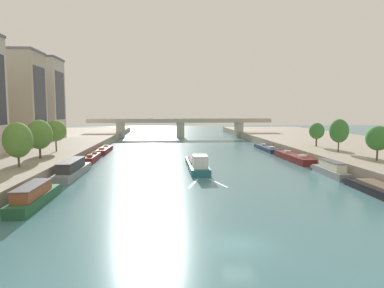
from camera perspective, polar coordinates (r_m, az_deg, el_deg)
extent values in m
plane|color=#42757F|center=(28.26, 7.80, -16.14)|extent=(400.00, 400.00, 0.00)
cube|color=gray|center=(88.27, -27.56, -1.06)|extent=(36.00, 170.00, 2.16)
cube|color=gray|center=(93.33, 25.16, -0.62)|extent=(36.00, 170.00, 2.16)
cube|color=#23666B|center=(61.56, 0.77, -3.61)|extent=(3.15, 16.60, 1.06)
cube|color=#23666B|center=(70.06, 0.11, -2.38)|extent=(2.95, 1.23, 0.89)
cube|color=#23666B|center=(61.48, 0.77, -3.09)|extent=(3.21, 16.60, 0.06)
cube|color=white|center=(55.77, 1.32, -2.90)|extent=(2.34, 3.32, 2.05)
cube|color=black|center=(57.37, 1.15, -2.35)|extent=(1.86, 0.04, 0.57)
cube|color=brown|center=(63.08, 0.63, -2.67)|extent=(2.45, 8.63, 0.36)
cylinder|color=#232328|center=(56.54, 1.72, -3.27)|extent=(0.07, 0.07, 1.10)
cube|color=silver|center=(49.61, 4.38, -6.50)|extent=(2.02, 5.86, 0.03)
cube|color=silver|center=(49.19, 0.20, -6.59)|extent=(1.98, 5.87, 0.03)
cube|color=#235633|center=(42.10, -24.64, -8.46)|extent=(2.33, 10.93, 1.12)
cube|color=#235633|center=(47.43, -22.24, -6.67)|extent=(2.18, 1.24, 0.93)
cube|color=#235633|center=(41.97, -24.68, -7.68)|extent=(2.37, 10.93, 0.06)
cube|color=#9E5133|center=(41.34, -24.97, -7.02)|extent=(1.90, 7.00, 1.17)
cube|color=#4C4C51|center=(41.21, -25.01, -6.17)|extent=(2.04, 7.21, 0.08)
cylinder|color=#232328|center=(38.74, -25.90, -7.94)|extent=(0.07, 0.07, 1.10)
cube|color=gray|center=(57.69, -19.14, -4.52)|extent=(2.71, 13.88, 1.14)
cube|color=gray|center=(64.60, -17.42, -3.29)|extent=(2.40, 1.27, 0.94)
cube|color=gray|center=(57.59, -19.16, -3.93)|extent=(2.76, 13.88, 0.06)
cube|color=#38383D|center=(56.81, -19.37, -3.30)|extent=(2.18, 8.89, 1.43)
cube|color=#4C4C51|center=(56.70, -19.39, -2.55)|extent=(2.34, 9.15, 0.08)
cylinder|color=#232328|center=(53.45, -19.98, -4.05)|extent=(0.07, 0.07, 1.10)
cube|color=maroon|center=(73.45, -16.15, -2.27)|extent=(1.89, 9.97, 1.16)
cube|color=maroon|center=(78.62, -15.43, -1.66)|extent=(1.67, 1.27, 0.95)
cube|color=maroon|center=(73.37, -16.16, -1.80)|extent=(1.93, 9.97, 0.06)
cube|color=#9E5133|center=(75.47, -15.86, -1.41)|extent=(0.88, 0.91, 0.40)
cube|color=#9E5133|center=(70.63, -16.59, -1.88)|extent=(0.97, 1.11, 0.48)
cylinder|color=#232328|center=(70.34, -16.42, -1.65)|extent=(0.07, 0.07, 1.10)
cube|color=maroon|center=(87.66, -14.32, -0.99)|extent=(2.34, 12.58, 1.07)
cube|color=maroon|center=(94.15, -13.65, -0.46)|extent=(2.17, 1.24, 0.90)
cube|color=maroon|center=(87.59, -14.33, -0.63)|extent=(2.39, 12.58, 0.06)
cube|color=beige|center=(90.28, -14.04, -0.29)|extent=(1.14, 0.91, 0.40)
cube|color=beige|center=(84.12, -14.73, -0.71)|extent=(1.26, 1.11, 0.48)
cylinder|color=#232328|center=(83.78, -14.53, -0.51)|extent=(0.07, 0.07, 1.10)
cube|color=black|center=(54.07, 25.31, -5.45)|extent=(2.95, 1.28, 0.82)
cube|color=brown|center=(48.60, 28.88, -6.09)|extent=(2.60, 7.82, 0.36)
cube|color=gray|center=(59.48, 21.99, -4.39)|extent=(2.31, 10.10, 0.98)
cube|color=gray|center=(64.31, 20.00, -3.50)|extent=(1.93, 1.27, 0.85)
cube|color=gray|center=(59.40, 22.00, -3.90)|extent=(2.35, 10.10, 0.06)
cube|color=beige|center=(58.84, 22.23, -3.32)|extent=(1.84, 6.48, 1.30)
cube|color=#4C4C51|center=(58.74, 22.26, -2.66)|extent=(1.96, 6.67, 0.08)
cylinder|color=#232328|center=(56.75, 23.57, -3.80)|extent=(0.07, 0.07, 1.10)
cube|color=maroon|center=(73.86, 16.49, -2.20)|extent=(3.00, 15.25, 1.25)
cube|color=maroon|center=(81.20, 14.39, -1.36)|extent=(2.56, 1.31, 1.00)
cube|color=maroon|center=(73.78, 16.51, -1.70)|extent=(3.05, 15.25, 0.06)
cube|color=beige|center=(76.83, 15.57, -1.21)|extent=(1.35, 0.93, 0.40)
cube|color=beige|center=(69.86, 17.83, -1.92)|extent=(1.49, 1.13, 0.48)
cylinder|color=#232328|center=(69.70, 18.24, -1.69)|extent=(0.07, 0.07, 1.10)
cube|color=#1E284C|center=(91.24, 12.28, -0.74)|extent=(2.69, 14.43, 0.91)
cube|color=#1E284C|center=(98.44, 10.99, -0.20)|extent=(2.48, 1.21, 0.82)
cube|color=#1E284C|center=(91.19, 12.28, -0.44)|extent=(2.74, 14.43, 0.06)
cube|color=white|center=(94.18, 11.72, -0.09)|extent=(1.31, 0.91, 0.40)
cube|color=white|center=(87.33, 13.06, -0.54)|extent=(1.44, 1.11, 0.48)
cylinder|color=#232328|center=(87.15, 13.37, -0.36)|extent=(0.07, 0.07, 1.10)
cylinder|color=brown|center=(55.58, -26.81, -2.19)|extent=(0.30, 0.30, 2.58)
ellipsoid|color=#568438|center=(55.30, -26.93, 0.58)|extent=(4.04, 4.04, 5.12)
cylinder|color=brown|center=(64.48, -23.89, -0.98)|extent=(0.36, 0.36, 2.75)
ellipsoid|color=#568438|center=(64.24, -23.99, 1.46)|extent=(4.28, 4.28, 5.03)
cylinder|color=brown|center=(73.87, -21.61, 0.00)|extent=(0.28, 0.28, 3.02)
ellipsoid|color=#568438|center=(73.68, -21.69, 2.06)|extent=(4.11, 4.11, 4.19)
cylinder|color=brown|center=(63.82, 28.36, -1.31)|extent=(0.29, 0.29, 2.60)
ellipsoid|color=#387533|center=(63.60, 28.47, 0.85)|extent=(3.84, 3.84, 4.01)
cylinder|color=brown|center=(73.43, 23.11, -0.12)|extent=(0.27, 0.27, 2.93)
ellipsoid|color=#387533|center=(73.22, 23.20, 2.02)|extent=(3.65, 3.65, 4.63)
cylinder|color=brown|center=(83.32, 19.93, 0.49)|extent=(0.36, 0.36, 2.51)
ellipsoid|color=#387533|center=(83.16, 19.98, 2.05)|extent=(3.37, 3.37, 3.70)
cube|color=#B2A38E|center=(91.46, -28.12, 6.56)|extent=(14.34, 9.51, 21.53)
cube|color=slate|center=(92.41, -28.45, 13.40)|extent=(14.77, 9.79, 0.50)
cube|color=#232833|center=(88.88, -23.87, 7.49)|extent=(0.04, 7.60, 12.92)
cube|color=#BCB2A8|center=(107.74, -24.39, 6.73)|extent=(13.21, 10.24, 22.42)
cube|color=#565B66|center=(108.65, -24.64, 12.78)|extent=(13.61, 10.54, 0.50)
cube|color=#232833|center=(105.72, -21.01, 7.50)|extent=(0.04, 8.19, 13.45)
cube|color=#ADA899|center=(129.79, -1.94, 3.70)|extent=(68.74, 4.40, 0.60)
cube|color=#ADA899|center=(127.77, -1.90, 4.01)|extent=(68.74, 0.30, 0.90)
cube|color=#ADA899|center=(131.77, -1.98, 4.06)|extent=(68.74, 0.30, 0.90)
cube|color=#ADA899|center=(130.88, -11.77, 2.23)|extent=(2.80, 3.60, 5.66)
cube|color=#ADA899|center=(129.94, -1.93, 2.32)|extent=(2.80, 3.60, 5.66)
cube|color=#ADA899|center=(132.81, 7.76, 2.35)|extent=(2.80, 3.60, 5.66)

